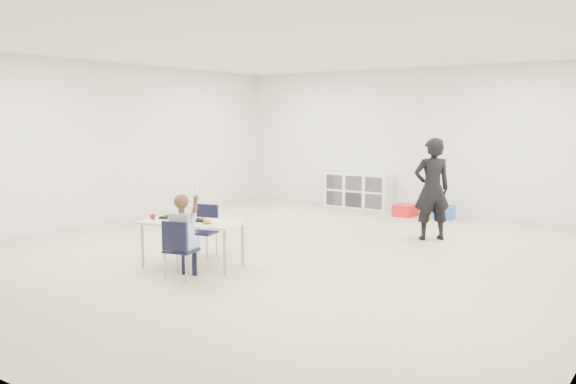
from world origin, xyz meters
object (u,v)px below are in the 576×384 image
Objects in this scene: chair_near at (181,249)px; cubby_shelf at (358,191)px; adult at (432,189)px; table at (193,244)px; child at (181,232)px.

cubby_shelf is at bearing 84.72° from chair_near.
adult reaches higher than cubby_shelf.
adult is at bearing 53.96° from chair_near.
child is (0.28, -0.48, 0.25)m from table.
adult is (1.78, 3.31, 0.48)m from table.
cubby_shelf is at bearing 84.72° from child.
table is 5.64m from cubby_shelf.
table is 0.61m from child.
chair_near is (0.28, -0.48, 0.05)m from table.
table is 1.26× the size of child.
adult is (1.50, 3.79, 0.43)m from chair_near.
child is (0.00, 0.00, 0.20)m from chair_near.
child is 0.70× the size of adult.
child is 0.77× the size of cubby_shelf.
adult is at bearing -42.66° from cubby_shelf.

